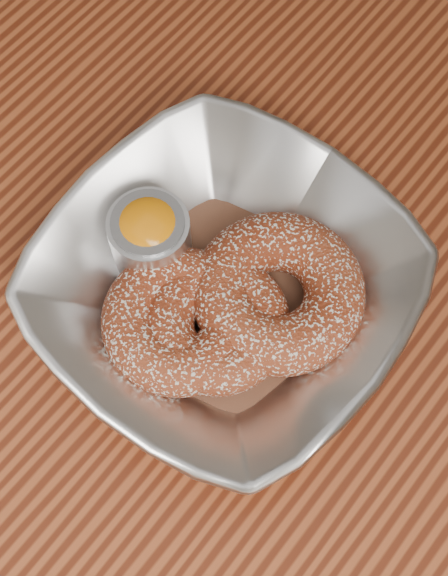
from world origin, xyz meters
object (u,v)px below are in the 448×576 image
Objects in this scene: donut_back at (278,292)px; ramekin at (150,238)px; table at (124,324)px; donut_front at (180,320)px; donut_extra at (216,323)px; serving_bowl at (224,289)px.

donut_back is 0.09m from ramekin.
ramekin reaches higher than table.
donut_front is 1.05× the size of donut_extra.
table is at bearing -127.05° from ramekin.
donut_front is 0.06m from ramekin.
ramekin is (-0.08, -0.02, 0.01)m from donut_back.
donut_back reaches higher than donut_front.
donut_extra is (0.01, -0.02, -0.00)m from serving_bowl.
serving_bowl is 2.31× the size of donut_front.
donut_back is (0.10, 0.05, 0.13)m from table.
donut_extra is at bearing 34.57° from donut_front.
serving_bowl is at bearing 22.13° from table.
donut_back is 1.18× the size of donut_extra.
donut_front is (0.07, -0.00, 0.13)m from table.
table is 5.29× the size of serving_bowl.
donut_back is at bearing 25.73° from table.
table is at bearing -154.27° from donut_back.
serving_bowl is at bearing 4.72° from ramekin.
donut_back reaches higher than table.
donut_back is at bearing 65.97° from donut_extra.
serving_bowl is 2.44× the size of donut_extra.
table is 12.25× the size of donut_front.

